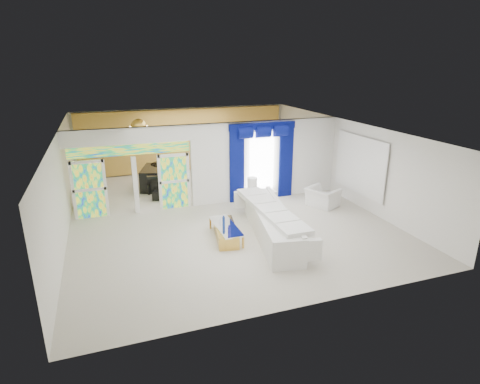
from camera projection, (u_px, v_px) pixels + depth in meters
name	position (u px, v px, depth m)	size (l,w,h in m)	color
floor	(221.00, 212.00, 13.95)	(12.00, 12.00, 0.00)	#B7AF9E
dividing_wall	(267.00, 160.00, 15.04)	(5.70, 0.18, 3.00)	white
dividing_header	(129.00, 136.00, 13.09)	(4.30, 0.18, 0.55)	white
stained_panel_left	(90.00, 189.00, 13.19)	(0.95, 0.04, 2.00)	#994C3F
stained_panel_right	(174.00, 181.00, 14.08)	(0.95, 0.04, 2.00)	#994C3F
stained_transom	(130.00, 150.00, 13.24)	(4.00, 0.05, 0.35)	#994C3F
window_pane	(262.00, 162.00, 14.89)	(1.00, 0.02, 2.30)	white
blue_drape_left	(237.00, 166.00, 14.57)	(0.55, 0.10, 2.80)	#030F49
blue_drape_right	(286.00, 161.00, 15.20)	(0.55, 0.10, 2.80)	#030F49
blue_pelmet	(262.00, 126.00, 14.43)	(2.60, 0.12, 0.25)	#030F49
wall_mirror	(360.00, 165.00, 14.11)	(0.04, 2.70, 1.90)	white
gold_curtains	(185.00, 140.00, 18.75)	(9.70, 0.12, 2.90)	#B8852C
white_sofa	(271.00, 223.00, 11.96)	(0.93, 4.32, 0.82)	silver
coffee_table	(226.00, 232.00, 11.87)	(0.58, 1.74, 0.39)	gold
console_table	(259.00, 197.00, 14.87)	(1.26, 0.40, 0.42)	silver
table_lamp	(252.00, 185.00, 14.62)	(0.36, 0.36, 0.58)	silver
armchair	(322.00, 197.00, 14.43)	(1.06, 0.93, 0.69)	silver
grand_piano	(159.00, 178.00, 16.52)	(1.31, 1.71, 0.87)	black
piano_bench	(166.00, 195.00, 15.18)	(0.98, 0.38, 0.33)	black
tv_console	(88.00, 196.00, 14.36)	(0.54, 0.49, 0.79)	tan
chandelier	(139.00, 126.00, 15.43)	(0.60, 0.60, 0.60)	gold
decanters	(225.00, 224.00, 11.68)	(0.14, 1.06, 0.27)	#161999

